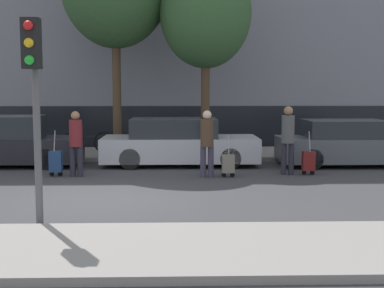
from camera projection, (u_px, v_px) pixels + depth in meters
The scene contains 15 objects.
ground_plane at pixel (101, 198), 11.21m from camera, with size 80.00×80.00×0.00m, color #38383A.
sidewalk_near at pixel (64, 250), 7.48m from camera, with size 28.00×2.50×0.12m.
sidewalk_far at pixel (130, 154), 18.16m from camera, with size 28.00×3.00×0.12m.
parked_car_0 at pixel (5, 143), 15.71m from camera, with size 4.29×1.71×1.48m.
parked_car_1 at pixel (178, 143), 15.90m from camera, with size 4.60×1.83×1.39m.
parked_car_2 at pixel (348, 144), 15.81m from camera, with size 4.16×1.73×1.35m.
pedestrian_left at pixel (76, 140), 13.82m from camera, with size 0.35×0.34×1.71m.
trolley_left at pixel (56, 162), 13.93m from camera, with size 0.34×0.29×1.20m.
pedestrian_center at pixel (207, 139), 13.73m from camera, with size 0.35×0.34×1.73m.
trolley_center at pixel (228, 164), 13.81m from camera, with size 0.34×0.29×1.12m.
pedestrian_right at pixel (288, 136), 14.15m from camera, with size 0.35×0.34×1.82m.
trolley_right at pixel (308, 161), 14.15m from camera, with size 0.34×0.29×1.17m.
traffic_light at pixel (34, 80), 8.58m from camera, with size 0.28×0.47×3.42m.
parked_bicycle at pixel (89, 142), 17.83m from camera, with size 1.77×0.06×0.96m.
bare_tree_down_street at pixel (206, 12), 16.86m from camera, with size 2.91×2.91×6.35m.
Camera 1 is at (1.60, -11.07, 2.35)m, focal length 50.00 mm.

